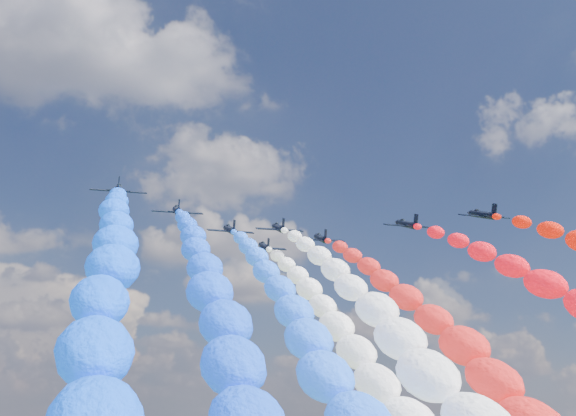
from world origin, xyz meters
name	(u,v)px	position (x,y,z in m)	size (l,w,h in m)	color
jet_0	(119,190)	(-29.09, -6.20, 98.75)	(8.47, 11.36, 2.50)	black
trail_0	(106,322)	(-29.09, -58.11, 71.79)	(5.96, 100.71, 56.69)	#0C4DFF
jet_1	(177,211)	(-19.33, 3.23, 98.75)	(8.47, 11.36, 2.50)	black
trail_1	(216,339)	(-19.33, -48.68, 71.79)	(5.96, 100.71, 56.69)	blue
jet_2	(230,230)	(-8.72, 13.63, 98.75)	(8.47, 11.36, 2.50)	black
trail_2	(301,352)	(-8.72, -38.29, 71.79)	(5.96, 100.71, 56.69)	#1F5EFF
jet_3	(279,228)	(-0.20, 10.37, 98.75)	(8.47, 11.36, 2.50)	black
trail_3	(386,351)	(-0.20, -41.54, 71.79)	(5.96, 100.71, 56.69)	white
jet_4	(265,247)	(0.23, 25.40, 98.75)	(8.47, 11.36, 2.50)	black
trail_4	(346,362)	(0.23, -26.52, 71.79)	(5.96, 100.71, 56.69)	white
jet_5	(321,238)	(9.43, 15.99, 98.75)	(8.47, 11.36, 2.50)	black
trail_5	(447,357)	(9.43, -35.93, 71.79)	(5.96, 100.71, 56.69)	red
jet_6	(407,224)	(21.63, 2.52, 98.75)	(8.47, 11.36, 2.50)	black
jet_7	(483,215)	(31.84, -6.41, 98.75)	(8.47, 11.36, 2.50)	black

